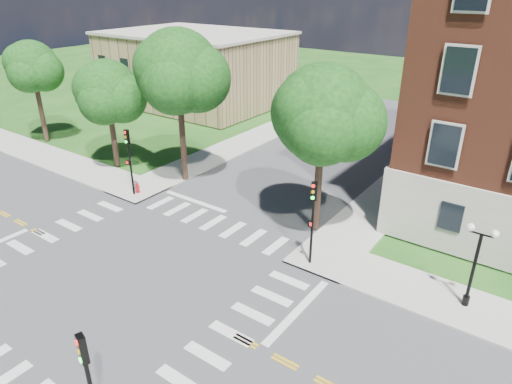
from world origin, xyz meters
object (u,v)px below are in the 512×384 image
Objects in this scene: twin_lamp_west at (475,262)px; fire_hydrant at (137,188)px; traffic_signal_ne at (313,213)px; traffic_signal_se at (89,380)px; traffic_signal_nw at (129,154)px.

twin_lamp_west is 5.64× the size of fire_hydrant.
traffic_signal_ne reaches higher than fire_hydrant.
traffic_signal_se is at bearing -90.76° from traffic_signal_ne.
traffic_signal_nw is 6.40× the size of fire_hydrant.
traffic_signal_nw is 1.13× the size of twin_lamp_west.
traffic_signal_nw is (-14.40, 13.70, 0.00)m from traffic_signal_se.
traffic_signal_se and traffic_signal_ne have the same top height.
fire_hydrant is (-14.38, 14.06, -2.72)m from traffic_signal_se.
traffic_signal_se reaches higher than twin_lamp_west.
traffic_signal_ne is 1.13× the size of twin_lamp_west.
traffic_signal_se is at bearing -43.57° from traffic_signal_nw.
traffic_signal_se is at bearing -118.37° from twin_lamp_west.
traffic_signal_nw is at bearing 136.43° from traffic_signal_se.
traffic_signal_nw is at bearing -93.06° from fire_hydrant.
traffic_signal_se and traffic_signal_nw have the same top height.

